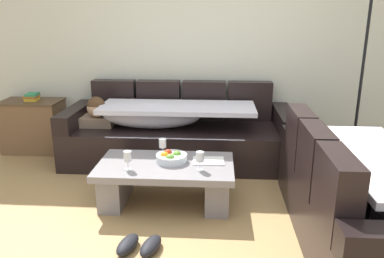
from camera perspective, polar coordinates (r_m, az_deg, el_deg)
name	(u,v)px	position (r m, az deg, el deg)	size (l,w,h in m)	color
ground_plane	(188,238)	(3.08, -0.59, -15.80)	(14.00, 14.00, 0.00)	#AC8551
back_wall	(202,40)	(4.75, 1.44, 13.01)	(9.00, 0.10, 2.70)	beige
couch_along_wall	(175,134)	(4.45, -2.58, -0.70)	(2.56, 0.92, 0.88)	black
couch_near_window	(361,200)	(3.15, 23.66, -9.61)	(0.92, 1.97, 0.88)	black
coffee_table	(166,178)	(3.49, -3.88, -7.26)	(1.20, 0.68, 0.38)	gray
fruit_bowl	(171,158)	(3.46, -3.10, -4.22)	(0.28, 0.28, 0.10)	silver
wine_glass_near_left	(128,157)	(3.30, -9.49, -4.09)	(0.07, 0.07, 0.17)	silver
wine_glass_near_right	(200,157)	(3.25, 1.19, -4.22)	(0.07, 0.07, 0.17)	silver
wine_glass_far_back	(163,144)	(3.59, -4.36, -2.19)	(0.07, 0.07, 0.17)	silver
open_magazine	(208,161)	(3.48, 2.44, -4.72)	(0.28, 0.21, 0.01)	white
side_cabinet	(34,126)	(5.16, -22.34, 0.43)	(0.72, 0.44, 0.64)	brown
book_stack_on_cabinet	(32,97)	(5.08, -22.55, 4.40)	(0.17, 0.19, 0.09)	gold
floor_lamp	(359,66)	(4.54, 23.47, 8.52)	(0.33, 0.31, 1.95)	black
pair_of_shoes	(139,245)	(2.94, -7.79, -16.63)	(0.35, 0.30, 0.09)	black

